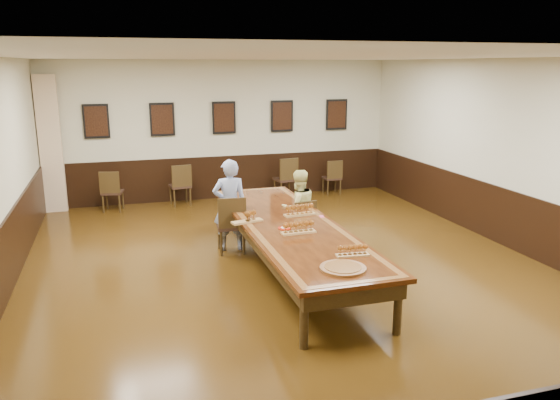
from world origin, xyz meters
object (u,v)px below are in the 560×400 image
object	(u,v)px
conference_table	(290,232)
carved_platter	(343,268)
chair_woman	(301,224)
person_man	(230,205)
spare_chair_a	(112,191)
spare_chair_d	(332,177)
person_woman	(298,209)
spare_chair_b	(180,184)
chair_man	(231,224)
spare_chair_c	(285,178)

from	to	relation	value
conference_table	carved_platter	bearing A→B (deg)	-89.73
chair_woman	person_man	xyz separation A→B (m)	(-1.18, 0.26, 0.35)
spare_chair_a	spare_chair_d	distance (m)	5.15
person_woman	spare_chair_b	bearing A→B (deg)	-73.81
spare_chair_b	person_man	size ratio (longest dim) A/B	0.60
spare_chair_d	spare_chair_a	bearing A→B (deg)	1.83
chair_man	spare_chair_c	bearing A→B (deg)	-115.95
spare_chair_c	person_woman	bearing A→B (deg)	69.12
spare_chair_d	spare_chair_c	bearing A→B (deg)	5.17
chair_man	person_woman	world-z (taller)	person_woman
chair_man	spare_chair_a	xyz separation A→B (m)	(-1.90, 3.37, -0.04)
chair_man	spare_chair_c	size ratio (longest dim) A/B	1.00
chair_woman	spare_chair_d	bearing A→B (deg)	-127.87
carved_platter	chair_man	bearing A→B (deg)	102.40
spare_chair_c	conference_table	world-z (taller)	spare_chair_c
spare_chair_b	conference_table	bearing A→B (deg)	96.51
spare_chair_c	carved_platter	world-z (taller)	spare_chair_c
chair_woman	conference_table	distance (m)	1.10
spare_chair_d	person_woman	distance (m)	4.13
person_man	person_woman	xyz separation A→B (m)	(1.16, -0.16, -0.11)
spare_chair_b	chair_man	bearing A→B (deg)	90.04
chair_woman	conference_table	xyz separation A→B (m)	(-0.51, -0.96, 0.18)
spare_chair_d	spare_chair_b	bearing A→B (deg)	0.78
chair_woman	spare_chair_b	world-z (taller)	spare_chair_b
spare_chair_b	spare_chair_c	xyz separation A→B (m)	(2.46, -0.08, 0.02)
spare_chair_b	conference_table	world-z (taller)	spare_chair_b
person_woman	carved_platter	bearing A→B (deg)	72.65
conference_table	spare_chair_a	bearing A→B (deg)	119.89
spare_chair_a	spare_chair_d	world-z (taller)	spare_chair_a
chair_woman	carved_platter	size ratio (longest dim) A/B	1.39
spare_chair_b	carved_platter	distance (m)	6.69
spare_chair_a	carved_platter	distance (m)	6.98
spare_chair_b	carved_platter	bearing A→B (deg)	92.53
chair_man	carved_platter	size ratio (longest dim) A/B	1.58
person_woman	chair_woman	bearing A→B (deg)	90.00
conference_table	person_man	bearing A→B (deg)	118.74
carved_platter	chair_woman	bearing A→B (deg)	80.43
spare_chair_d	conference_table	size ratio (longest dim) A/B	0.17
chair_woman	spare_chair_c	distance (m)	3.64
chair_woman	spare_chair_d	distance (m)	4.19
spare_chair_b	carved_platter	size ratio (longest dim) A/B	1.51
spare_chair_a	person_woman	bearing A→B (deg)	144.75
chair_woman	conference_table	size ratio (longest dim) A/B	0.17
chair_man	spare_chair_d	bearing A→B (deg)	-128.08
spare_chair_a	spare_chair_c	xyz separation A→B (m)	(3.92, 0.03, 0.04)
spare_chair_d	person_woman	world-z (taller)	person_woman
spare_chair_b	conference_table	distance (m)	4.72
chair_man	spare_chair_a	world-z (taller)	chair_man
person_man	carved_platter	xyz separation A→B (m)	(0.68, -3.22, -0.02)
spare_chair_a	spare_chair_b	world-z (taller)	spare_chair_b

